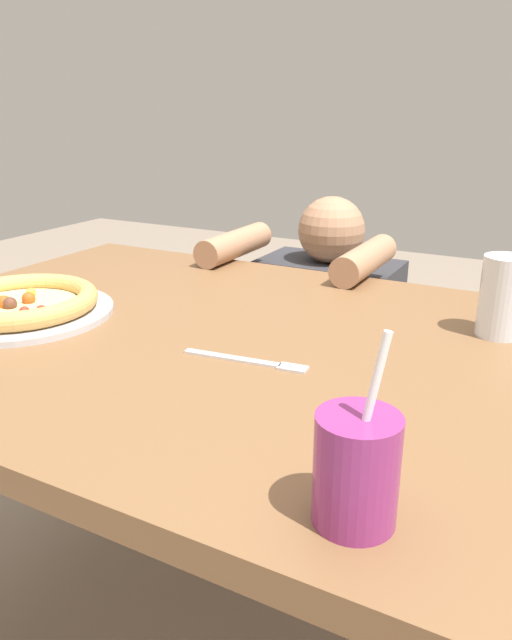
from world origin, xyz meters
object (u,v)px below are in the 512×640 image
Objects in this scene: water_cup_clear at (503,295)px; diner_seated at (325,364)px; pizza_near at (21,305)px; fork at (251,361)px; drink_cup_colored at (356,469)px.

water_cup_clear is 0.82m from diner_seated.
fork is (0.48, 0.01, -0.02)m from pizza_near.
pizza_near is 0.48m from fork.
water_cup_clear is 0.44m from fork.
drink_cup_colored reaches higher than diner_seated.
pizza_near is 1.66× the size of fork.
pizza_near reaches higher than fork.
fork is 0.89m from diner_seated.
water_cup_clear is (0.80, 0.32, 0.05)m from pizza_near.
pizza_near is at bearing -109.90° from diner_seated.
drink_cup_colored reaches higher than water_cup_clear.
diner_seated reaches higher than pizza_near.
pizza_near is 0.38× the size of diner_seated.
diner_seated reaches higher than fork.
pizza_near is 1.73× the size of drink_cup_colored.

